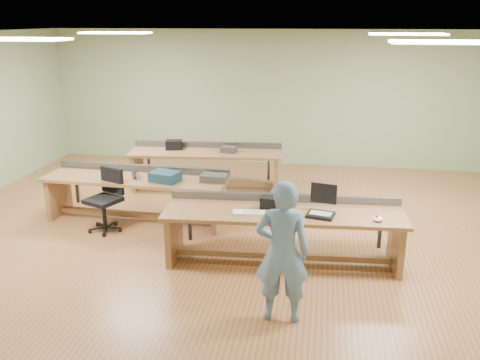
{
  "coord_description": "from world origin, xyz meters",
  "views": [
    {
      "loc": [
        1.22,
        -7.38,
        3.21
      ],
      "look_at": [
        0.09,
        -0.6,
        1.02
      ],
      "focal_mm": 38.0,
      "sensor_mm": 36.0,
      "label": 1
    }
  ],
  "objects_px": {
    "laptop_base": "(321,215)",
    "parts_bin_grey": "(214,178)",
    "camera_bag": "(270,203)",
    "drinks_can": "(138,176)",
    "task_chair": "(106,208)",
    "workbench_mid": "(136,188)",
    "person": "(282,252)",
    "workbench_front": "(283,223)",
    "parts_bin_teal": "(165,177)",
    "workbench_back": "(206,161)",
    "mug": "(136,176)"
  },
  "relations": [
    {
      "from": "workbench_front",
      "to": "camera_bag",
      "type": "bearing_deg",
      "value": 176.71
    },
    {
      "from": "parts_bin_grey",
      "to": "workbench_back",
      "type": "bearing_deg",
      "value": 107.04
    },
    {
      "from": "workbench_front",
      "to": "task_chair",
      "type": "bearing_deg",
      "value": 163.71
    },
    {
      "from": "workbench_front",
      "to": "parts_bin_grey",
      "type": "relative_size",
      "value": 7.98
    },
    {
      "from": "workbench_mid",
      "to": "workbench_back",
      "type": "height_order",
      "value": "same"
    },
    {
      "from": "laptop_base",
      "to": "parts_bin_grey",
      "type": "xyz_separation_m",
      "value": [
        -1.69,
        1.24,
        0.04
      ]
    },
    {
      "from": "parts_bin_teal",
      "to": "workbench_back",
      "type": "bearing_deg",
      "value": 84.14
    },
    {
      "from": "workbench_mid",
      "to": "drinks_can",
      "type": "bearing_deg",
      "value": -52.43
    },
    {
      "from": "task_chair",
      "to": "drinks_can",
      "type": "xyz_separation_m",
      "value": [
        0.43,
        0.35,
        0.44
      ]
    },
    {
      "from": "workbench_mid",
      "to": "person",
      "type": "height_order",
      "value": "person"
    },
    {
      "from": "parts_bin_teal",
      "to": "drinks_can",
      "type": "distance_m",
      "value": 0.45
    },
    {
      "from": "laptop_base",
      "to": "drinks_can",
      "type": "relative_size",
      "value": 3.12
    },
    {
      "from": "workbench_back",
      "to": "mug",
      "type": "xyz_separation_m",
      "value": [
        -0.71,
        -1.91,
        0.24
      ]
    },
    {
      "from": "task_chair",
      "to": "workbench_mid",
      "type": "bearing_deg",
      "value": 77.86
    },
    {
      "from": "camera_bag",
      "to": "workbench_mid",
      "type": "bearing_deg",
      "value": 162.78
    },
    {
      "from": "task_chair",
      "to": "mug",
      "type": "relative_size",
      "value": 7.71
    },
    {
      "from": "workbench_mid",
      "to": "camera_bag",
      "type": "distance_m",
      "value": 2.59
    },
    {
      "from": "task_chair",
      "to": "mug",
      "type": "height_order",
      "value": "task_chair"
    },
    {
      "from": "workbench_back",
      "to": "task_chair",
      "type": "height_order",
      "value": "task_chair"
    },
    {
      "from": "workbench_back",
      "to": "drinks_can",
      "type": "bearing_deg",
      "value": -113.82
    },
    {
      "from": "laptop_base",
      "to": "camera_bag",
      "type": "distance_m",
      "value": 0.69
    },
    {
      "from": "camera_bag",
      "to": "parts_bin_teal",
      "type": "bearing_deg",
      "value": 159.79
    },
    {
      "from": "workbench_front",
      "to": "camera_bag",
      "type": "xyz_separation_m",
      "value": [
        -0.18,
        -0.0,
        0.27
      ]
    },
    {
      "from": "task_chair",
      "to": "parts_bin_grey",
      "type": "height_order",
      "value": "task_chair"
    },
    {
      "from": "workbench_back",
      "to": "person",
      "type": "xyz_separation_m",
      "value": [
        1.86,
        -4.36,
        0.26
      ]
    },
    {
      "from": "workbench_back",
      "to": "parts_bin_grey",
      "type": "bearing_deg",
      "value": -78.18
    },
    {
      "from": "workbench_front",
      "to": "mug",
      "type": "height_order",
      "value": "workbench_front"
    },
    {
      "from": "drinks_can",
      "to": "workbench_mid",
      "type": "bearing_deg",
      "value": 125.74
    },
    {
      "from": "camera_bag",
      "to": "parts_bin_teal",
      "type": "relative_size",
      "value": 0.58
    },
    {
      "from": "person",
      "to": "parts_bin_grey",
      "type": "height_order",
      "value": "person"
    },
    {
      "from": "workbench_back",
      "to": "parts_bin_teal",
      "type": "distance_m",
      "value": 1.99
    },
    {
      "from": "workbench_mid",
      "to": "camera_bag",
      "type": "xyz_separation_m",
      "value": [
        2.32,
        -1.12,
        0.28
      ]
    },
    {
      "from": "workbench_mid",
      "to": "laptop_base",
      "type": "bearing_deg",
      "value": -21.0
    },
    {
      "from": "workbench_back",
      "to": "parts_bin_grey",
      "type": "distance_m",
      "value": 1.94
    },
    {
      "from": "parts_bin_teal",
      "to": "laptop_base",
      "type": "bearing_deg",
      "value": -24.48
    },
    {
      "from": "laptop_base",
      "to": "camera_bag",
      "type": "height_order",
      "value": "camera_bag"
    },
    {
      "from": "camera_bag",
      "to": "drinks_can",
      "type": "xyz_separation_m",
      "value": [
        -2.23,
        0.99,
        -0.03
      ]
    },
    {
      "from": "workbench_front",
      "to": "task_chair",
      "type": "xyz_separation_m",
      "value": [
        -2.84,
        0.64,
        -0.2
      ]
    },
    {
      "from": "workbench_front",
      "to": "task_chair",
      "type": "relative_size",
      "value": 3.31
    },
    {
      "from": "workbench_mid",
      "to": "drinks_can",
      "type": "height_order",
      "value": "same"
    },
    {
      "from": "workbench_mid",
      "to": "parts_bin_grey",
      "type": "height_order",
      "value": "parts_bin_grey"
    },
    {
      "from": "person",
      "to": "laptop_base",
      "type": "bearing_deg",
      "value": -109.55
    },
    {
      "from": "laptop_base",
      "to": "parts_bin_grey",
      "type": "relative_size",
      "value": 0.84
    },
    {
      "from": "workbench_mid",
      "to": "task_chair",
      "type": "height_order",
      "value": "task_chair"
    },
    {
      "from": "parts_bin_grey",
      "to": "task_chair",
      "type": "bearing_deg",
      "value": -164.3
    },
    {
      "from": "laptop_base",
      "to": "parts_bin_teal",
      "type": "distance_m",
      "value": 2.7
    },
    {
      "from": "camera_bag",
      "to": "task_chair",
      "type": "height_order",
      "value": "task_chair"
    },
    {
      "from": "person",
      "to": "parts_bin_grey",
      "type": "distance_m",
      "value": 2.84
    },
    {
      "from": "task_chair",
      "to": "person",
      "type": "bearing_deg",
      "value": -12.45
    },
    {
      "from": "camera_bag",
      "to": "mug",
      "type": "relative_size",
      "value": 1.98
    }
  ]
}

